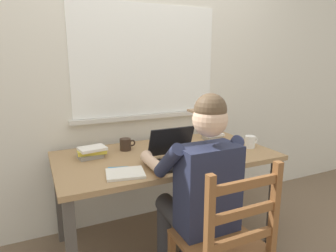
{
  "coord_description": "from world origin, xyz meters",
  "views": [
    {
      "loc": [
        -0.86,
        -1.88,
        1.41
      ],
      "look_at": [
        -0.0,
        -0.05,
        0.95
      ],
      "focal_mm": 31.35,
      "sensor_mm": 36.0,
      "label": 1
    }
  ],
  "objects_px": {
    "computer_mouse": "(212,155)",
    "coffee_mug_white": "(250,142)",
    "wooden_chair": "(225,245)",
    "desk": "(166,164)",
    "landscape_photo_print": "(118,169)",
    "laptop": "(177,154)",
    "book_stack_side": "(213,136)",
    "book_stack_main": "(92,152)",
    "seated_person": "(198,185)",
    "coffee_mug_dark": "(126,144)"
  },
  "relations": [
    {
      "from": "desk",
      "to": "seated_person",
      "type": "distance_m",
      "value": 0.49
    },
    {
      "from": "computer_mouse",
      "to": "book_stack_side",
      "type": "xyz_separation_m",
      "value": [
        0.27,
        0.41,
        0.01
      ]
    },
    {
      "from": "desk",
      "to": "computer_mouse",
      "type": "relative_size",
      "value": 15.76
    },
    {
      "from": "desk",
      "to": "seated_person",
      "type": "bearing_deg",
      "value": -91.42
    },
    {
      "from": "wooden_chair",
      "to": "book_stack_side",
      "type": "relative_size",
      "value": 5.3
    },
    {
      "from": "desk",
      "to": "computer_mouse",
      "type": "bearing_deg",
      "value": -37.26
    },
    {
      "from": "landscape_photo_print",
      "to": "book_stack_side",
      "type": "bearing_deg",
      "value": 38.17
    },
    {
      "from": "wooden_chair",
      "to": "coffee_mug_white",
      "type": "bearing_deg",
      "value": 42.82
    },
    {
      "from": "wooden_chair",
      "to": "landscape_photo_print",
      "type": "relative_size",
      "value": 7.18
    },
    {
      "from": "wooden_chair",
      "to": "computer_mouse",
      "type": "xyz_separation_m",
      "value": [
        0.29,
        0.56,
        0.29
      ]
    },
    {
      "from": "book_stack_side",
      "to": "wooden_chair",
      "type": "bearing_deg",
      "value": -119.74
    },
    {
      "from": "seated_person",
      "to": "coffee_mug_dark",
      "type": "relative_size",
      "value": 10.05
    },
    {
      "from": "desk",
      "to": "wooden_chair",
      "type": "distance_m",
      "value": 0.8
    },
    {
      "from": "desk",
      "to": "book_stack_side",
      "type": "bearing_deg",
      "value": 20.41
    },
    {
      "from": "wooden_chair",
      "to": "computer_mouse",
      "type": "distance_m",
      "value": 0.7
    },
    {
      "from": "coffee_mug_white",
      "to": "coffee_mug_dark",
      "type": "distance_m",
      "value": 0.97
    },
    {
      "from": "coffee_mug_dark",
      "to": "book_stack_main",
      "type": "relative_size",
      "value": 0.59
    },
    {
      "from": "desk",
      "to": "landscape_photo_print",
      "type": "height_order",
      "value": "landscape_photo_print"
    },
    {
      "from": "desk",
      "to": "coffee_mug_white",
      "type": "relative_size",
      "value": 13.53
    },
    {
      "from": "computer_mouse",
      "to": "coffee_mug_white",
      "type": "bearing_deg",
      "value": 9.44
    },
    {
      "from": "computer_mouse",
      "to": "landscape_photo_print",
      "type": "xyz_separation_m",
      "value": [
        -0.68,
        0.04,
        -0.02
      ]
    },
    {
      "from": "coffee_mug_white",
      "to": "book_stack_main",
      "type": "relative_size",
      "value": 0.56
    },
    {
      "from": "coffee_mug_dark",
      "to": "book_stack_main",
      "type": "height_order",
      "value": "coffee_mug_dark"
    },
    {
      "from": "seated_person",
      "to": "landscape_photo_print",
      "type": "height_order",
      "value": "seated_person"
    },
    {
      "from": "wooden_chair",
      "to": "coffee_mug_white",
      "type": "xyz_separation_m",
      "value": [
        0.68,
        0.63,
        0.32
      ]
    },
    {
      "from": "desk",
      "to": "laptop",
      "type": "relative_size",
      "value": 4.78
    },
    {
      "from": "laptop",
      "to": "book_stack_main",
      "type": "distance_m",
      "value": 0.61
    },
    {
      "from": "seated_person",
      "to": "coffee_mug_white",
      "type": "relative_size",
      "value": 10.63
    },
    {
      "from": "desk",
      "to": "laptop",
      "type": "distance_m",
      "value": 0.23
    },
    {
      "from": "seated_person",
      "to": "book_stack_side",
      "type": "xyz_separation_m",
      "value": [
        0.56,
        0.7,
        0.08
      ]
    },
    {
      "from": "coffee_mug_white",
      "to": "book_stack_side",
      "type": "height_order",
      "value": "coffee_mug_white"
    },
    {
      "from": "desk",
      "to": "landscape_photo_print",
      "type": "xyz_separation_m",
      "value": [
        -0.41,
        -0.16,
        0.08
      ]
    },
    {
      "from": "book_stack_main",
      "to": "landscape_photo_print",
      "type": "height_order",
      "value": "book_stack_main"
    },
    {
      "from": "computer_mouse",
      "to": "laptop",
      "type": "bearing_deg",
      "value": 175.52
    },
    {
      "from": "desk",
      "to": "seated_person",
      "type": "relative_size",
      "value": 1.27
    },
    {
      "from": "coffee_mug_white",
      "to": "landscape_photo_print",
      "type": "relative_size",
      "value": 0.9
    },
    {
      "from": "wooden_chair",
      "to": "book_stack_main",
      "type": "height_order",
      "value": "wooden_chair"
    },
    {
      "from": "coffee_mug_white",
      "to": "landscape_photo_print",
      "type": "xyz_separation_m",
      "value": [
        -1.08,
        -0.02,
        -0.05
      ]
    },
    {
      "from": "wooden_chair",
      "to": "coffee_mug_white",
      "type": "distance_m",
      "value": 0.98
    },
    {
      "from": "desk",
      "to": "book_stack_side",
      "type": "distance_m",
      "value": 0.59
    },
    {
      "from": "wooden_chair",
      "to": "book_stack_main",
      "type": "bearing_deg",
      "value": 118.64
    },
    {
      "from": "computer_mouse",
      "to": "book_stack_main",
      "type": "bearing_deg",
      "value": 155.99
    },
    {
      "from": "laptop",
      "to": "landscape_photo_print",
      "type": "xyz_separation_m",
      "value": [
        -0.41,
        0.02,
        -0.05
      ]
    },
    {
      "from": "coffee_mug_white",
      "to": "computer_mouse",
      "type": "bearing_deg",
      "value": -170.56
    },
    {
      "from": "coffee_mug_white",
      "to": "book_stack_main",
      "type": "xyz_separation_m",
      "value": [
        -1.18,
        0.28,
        -0.01
      ]
    },
    {
      "from": "laptop",
      "to": "seated_person",
      "type": "bearing_deg",
      "value": -92.45
    },
    {
      "from": "desk",
      "to": "coffee_mug_white",
      "type": "bearing_deg",
      "value": -12.01
    },
    {
      "from": "book_stack_main",
      "to": "wooden_chair",
      "type": "bearing_deg",
      "value": -61.36
    },
    {
      "from": "laptop",
      "to": "desk",
      "type": "bearing_deg",
      "value": 90.26
    },
    {
      "from": "coffee_mug_dark",
      "to": "book_stack_side",
      "type": "xyz_separation_m",
      "value": [
        0.79,
        -0.01,
        -0.02
      ]
    }
  ]
}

